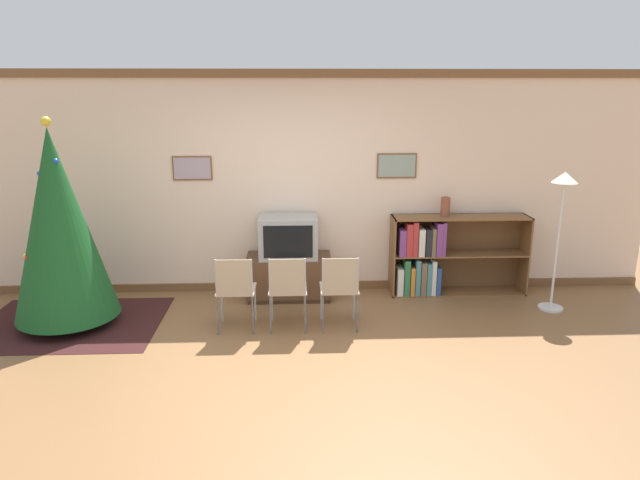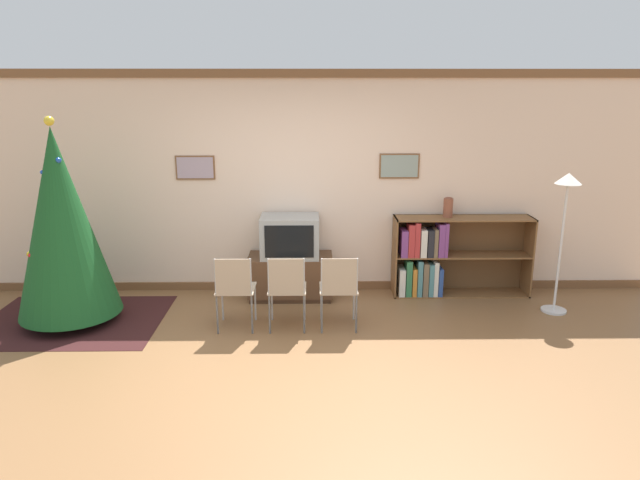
{
  "view_description": "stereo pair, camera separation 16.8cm",
  "coord_description": "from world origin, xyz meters",
  "px_view_note": "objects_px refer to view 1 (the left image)",
  "views": [
    {
      "loc": [
        0.04,
        -4.73,
        2.51
      ],
      "look_at": [
        0.29,
        1.17,
        0.91
      ],
      "focal_mm": 32.0,
      "sensor_mm": 36.0,
      "label": 1
    },
    {
      "loc": [
        0.21,
        -4.74,
        2.51
      ],
      "look_at": [
        0.29,
        1.17,
        0.91
      ],
      "focal_mm": 32.0,
      "sensor_mm": 36.0,
      "label": 2
    }
  ],
  "objects_px": {
    "tv_console": "(289,277)",
    "bookshelf": "(435,257)",
    "folding_chair_center": "(288,288)",
    "christmas_tree": "(59,225)",
    "folding_chair_right": "(340,287)",
    "folding_chair_left": "(235,289)",
    "vase": "(445,206)",
    "standing_lamp": "(562,205)",
    "television": "(288,237)"
  },
  "relations": [
    {
      "from": "vase",
      "to": "tv_console",
      "type": "bearing_deg",
      "value": -176.91
    },
    {
      "from": "television",
      "to": "standing_lamp",
      "type": "xyz_separation_m",
      "value": [
        3.05,
        -0.51,
        0.46
      ]
    },
    {
      "from": "tv_console",
      "to": "standing_lamp",
      "type": "relative_size",
      "value": 0.63
    },
    {
      "from": "folding_chair_center",
      "to": "folding_chair_right",
      "type": "height_order",
      "value": "same"
    },
    {
      "from": "folding_chair_center",
      "to": "christmas_tree",
      "type": "bearing_deg",
      "value": 173.8
    },
    {
      "from": "christmas_tree",
      "to": "vase",
      "type": "xyz_separation_m",
      "value": [
        4.28,
        0.82,
        -0.01
      ]
    },
    {
      "from": "standing_lamp",
      "to": "tv_console",
      "type": "bearing_deg",
      "value": 170.5
    },
    {
      "from": "television",
      "to": "folding_chair_left",
      "type": "bearing_deg",
      "value": -119.07
    },
    {
      "from": "bookshelf",
      "to": "folding_chair_right",
      "type": "bearing_deg",
      "value": -140.08
    },
    {
      "from": "folding_chair_right",
      "to": "bookshelf",
      "type": "bearing_deg",
      "value": 39.92
    },
    {
      "from": "vase",
      "to": "standing_lamp",
      "type": "distance_m",
      "value": 1.3
    },
    {
      "from": "tv_console",
      "to": "bookshelf",
      "type": "xyz_separation_m",
      "value": [
        1.8,
        0.07,
        0.2
      ]
    },
    {
      "from": "vase",
      "to": "standing_lamp",
      "type": "bearing_deg",
      "value": -28.22
    },
    {
      "from": "christmas_tree",
      "to": "folding_chair_center",
      "type": "xyz_separation_m",
      "value": [
        2.38,
        -0.26,
        -0.64
      ]
    },
    {
      "from": "tv_console",
      "to": "folding_chair_left",
      "type": "relative_size",
      "value": 1.23
    },
    {
      "from": "tv_console",
      "to": "vase",
      "type": "xyz_separation_m",
      "value": [
        1.9,
        0.1,
        0.83
      ]
    },
    {
      "from": "christmas_tree",
      "to": "folding_chair_right",
      "type": "relative_size",
      "value": 2.7
    },
    {
      "from": "bookshelf",
      "to": "folding_chair_left",
      "type": "bearing_deg",
      "value": -155.8
    },
    {
      "from": "folding_chair_right",
      "to": "vase",
      "type": "relative_size",
      "value": 3.44
    },
    {
      "from": "folding_chair_center",
      "to": "folding_chair_right",
      "type": "xyz_separation_m",
      "value": [
        0.54,
        0.0,
        0.0
      ]
    },
    {
      "from": "folding_chair_left",
      "to": "folding_chair_center",
      "type": "relative_size",
      "value": 1.0
    },
    {
      "from": "folding_chair_center",
      "to": "standing_lamp",
      "type": "relative_size",
      "value": 0.51
    },
    {
      "from": "folding_chair_left",
      "to": "bookshelf",
      "type": "height_order",
      "value": "bookshelf"
    },
    {
      "from": "christmas_tree",
      "to": "folding_chair_left",
      "type": "xyz_separation_m",
      "value": [
        1.83,
        -0.26,
        -0.64
      ]
    },
    {
      "from": "folding_chair_right",
      "to": "folding_chair_left",
      "type": "bearing_deg",
      "value": 180.0
    },
    {
      "from": "folding_chair_center",
      "to": "bookshelf",
      "type": "relative_size",
      "value": 0.49
    },
    {
      "from": "television",
      "to": "folding_chair_right",
      "type": "height_order",
      "value": "television"
    },
    {
      "from": "folding_chair_left",
      "to": "standing_lamp",
      "type": "height_order",
      "value": "standing_lamp"
    },
    {
      "from": "folding_chair_right",
      "to": "standing_lamp",
      "type": "bearing_deg",
      "value": 10.65
    },
    {
      "from": "tv_console",
      "to": "television",
      "type": "relative_size",
      "value": 1.46
    },
    {
      "from": "tv_console",
      "to": "vase",
      "type": "distance_m",
      "value": 2.08
    },
    {
      "from": "tv_console",
      "to": "folding_chair_right",
      "type": "distance_m",
      "value": 1.14
    },
    {
      "from": "christmas_tree",
      "to": "folding_chair_left",
      "type": "bearing_deg",
      "value": -8.02
    },
    {
      "from": "television",
      "to": "vase",
      "type": "height_order",
      "value": "vase"
    },
    {
      "from": "tv_console",
      "to": "standing_lamp",
      "type": "distance_m",
      "value": 3.23
    },
    {
      "from": "tv_console",
      "to": "vase",
      "type": "relative_size",
      "value": 4.24
    },
    {
      "from": "christmas_tree",
      "to": "folding_chair_center",
      "type": "relative_size",
      "value": 2.7
    },
    {
      "from": "christmas_tree",
      "to": "television",
      "type": "height_order",
      "value": "christmas_tree"
    },
    {
      "from": "tv_console",
      "to": "folding_chair_left",
      "type": "xyz_separation_m",
      "value": [
        -0.54,
        -0.98,
        0.21
      ]
    },
    {
      "from": "standing_lamp",
      "to": "folding_chair_right",
      "type": "bearing_deg",
      "value": -169.35
    },
    {
      "from": "standing_lamp",
      "to": "bookshelf",
      "type": "bearing_deg",
      "value": 154.77
    },
    {
      "from": "folding_chair_right",
      "to": "standing_lamp",
      "type": "distance_m",
      "value": 2.66
    },
    {
      "from": "tv_console",
      "to": "folding_chair_left",
      "type": "distance_m",
      "value": 1.14
    },
    {
      "from": "tv_console",
      "to": "christmas_tree",
      "type": "bearing_deg",
      "value": -163.09
    },
    {
      "from": "folding_chair_center",
      "to": "vase",
      "type": "distance_m",
      "value": 2.28
    },
    {
      "from": "tv_console",
      "to": "folding_chair_center",
      "type": "bearing_deg",
      "value": -90.0
    },
    {
      "from": "folding_chair_left",
      "to": "tv_console",
      "type": "bearing_deg",
      "value": 60.99
    },
    {
      "from": "bookshelf",
      "to": "vase",
      "type": "xyz_separation_m",
      "value": [
        0.1,
        0.03,
        0.63
      ]
    },
    {
      "from": "folding_chair_left",
      "to": "folding_chair_right",
      "type": "xyz_separation_m",
      "value": [
        1.09,
        0.0,
        0.0
      ]
    },
    {
      "from": "folding_chair_left",
      "to": "folding_chair_right",
      "type": "bearing_deg",
      "value": 0.0
    }
  ]
}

